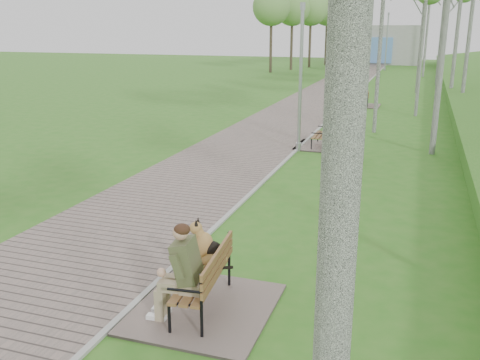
% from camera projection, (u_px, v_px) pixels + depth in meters
% --- Properties ---
extents(ground, '(120.00, 120.00, 0.00)m').
position_uv_depth(ground, '(224.00, 220.00, 11.35)').
color(ground, '#2E6E1B').
rests_on(ground, ground).
extents(walkway, '(3.50, 67.00, 0.04)m').
position_uv_depth(walkway, '(323.00, 95.00, 31.44)').
color(walkway, '#6D5F58').
rests_on(walkway, ground).
extents(kerb, '(0.10, 67.00, 0.05)m').
position_uv_depth(kerb, '(353.00, 96.00, 30.90)').
color(kerb, '#999993').
rests_on(kerb, ground).
extents(building_north, '(10.00, 5.20, 4.00)m').
position_uv_depth(building_north, '(375.00, 44.00, 57.63)').
color(building_north, '#9E9E99').
rests_on(building_north, ground).
extents(bench_main, '(1.91, 2.12, 1.67)m').
position_uv_depth(bench_main, '(196.00, 281.00, 7.61)').
color(bench_main, '#6D5F58').
rests_on(bench_main, ground).
extents(bench_second, '(1.64, 1.83, 1.01)m').
position_uv_depth(bench_second, '(320.00, 141.00, 18.12)').
color(bench_second, '#6D5F58').
rests_on(bench_second, ground).
extents(bench_third, '(1.56, 1.73, 0.96)m').
position_uv_depth(bench_third, '(363.00, 103.00, 27.29)').
color(bench_third, '#6D5F58').
rests_on(bench_third, ground).
extents(lamp_post_near, '(0.18, 0.18, 4.65)m').
position_uv_depth(lamp_post_near, '(300.00, 84.00, 16.97)').
color(lamp_post_near, '#9C9FA4').
rests_on(lamp_post_near, ground).
extents(lamp_post_second, '(0.20, 0.20, 5.10)m').
position_uv_depth(lamp_post_second, '(358.00, 56.00, 28.50)').
color(lamp_post_second, '#9C9FA4').
rests_on(lamp_post_second, ground).
extents(lamp_post_third, '(0.21, 0.21, 5.44)m').
position_uv_depth(lamp_post_third, '(381.00, 44.00, 42.29)').
color(lamp_post_third, '#9C9FA4').
rests_on(lamp_post_third, ground).
extents(lamp_post_far, '(0.20, 0.20, 5.09)m').
position_uv_depth(lamp_post_far, '(387.00, 44.00, 48.44)').
color(lamp_post_far, '#9C9FA4').
rests_on(lamp_post_far, ground).
extents(pedestrian_near, '(0.59, 0.39, 1.60)m').
position_uv_depth(pedestrian_near, '(365.00, 71.00, 38.51)').
color(pedestrian_near, white).
rests_on(pedestrian_near, ground).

